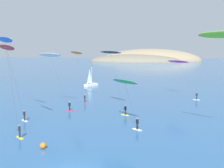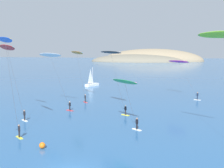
% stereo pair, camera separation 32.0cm
% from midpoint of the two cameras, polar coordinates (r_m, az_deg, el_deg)
% --- Properties ---
extents(headland_island, '(94.19, 48.63, 21.38)m').
position_cam_midpoint_polar(headland_island, '(241.86, 7.12, 4.59)').
color(headland_island, '#84755B').
rests_on(headland_island, ground).
extents(sailboat_near, '(3.56, 5.72, 5.70)m').
position_cam_midpoint_polar(sailboat_near, '(84.12, -3.85, 0.06)').
color(sailboat_near, white).
rests_on(sailboat_near, ground).
extents(kitesurfer_green, '(5.09, 4.44, 6.92)m').
position_cam_midpoint_polar(kitesurfer_green, '(39.91, 2.99, -0.22)').
color(kitesurfer_green, silver).
rests_on(kitesurfer_green, ground).
extents(kitesurfer_red, '(6.95, 4.99, 11.89)m').
position_cam_midpoint_polar(kitesurfer_red, '(48.46, -20.14, 5.95)').
color(kitesurfer_red, silver).
rests_on(kitesurfer_red, ground).
extents(kitesurfer_white, '(8.15, 4.57, 10.42)m').
position_cam_midpoint_polar(kitesurfer_white, '(53.66, -12.06, 5.03)').
color(kitesurfer_white, red).
rests_on(kitesurfer_white, ground).
extents(kitesurfer_black, '(6.49, 5.97, 10.81)m').
position_cam_midpoint_polar(kitesurfer_black, '(49.37, 0.11, 5.64)').
color(kitesurfer_black, yellow).
rests_on(kitesurfer_black, ground).
extents(kitesurfer_blue, '(6.31, 5.97, 12.79)m').
position_cam_midpoint_polar(kitesurfer_blue, '(39.98, -20.53, 7.01)').
color(kitesurfer_blue, yellow).
rests_on(kitesurfer_blue, ground).
extents(kitesurfer_orange, '(5.75, 6.88, 10.67)m').
position_cam_midpoint_polar(kitesurfer_orange, '(61.46, -6.87, 5.69)').
color(kitesurfer_orange, red).
rests_on(kitesurfer_orange, ground).
extents(kitesurfer_magenta, '(7.43, 6.36, 8.54)m').
position_cam_midpoint_polar(kitesurfer_magenta, '(65.99, 13.79, 3.92)').
color(kitesurfer_magenta, silver).
rests_on(kitesurfer_magenta, ground).
extents(marker_buoy, '(0.70, 0.70, 0.70)m').
position_cam_midpoint_polar(marker_buoy, '(33.25, -13.72, -12.02)').
color(marker_buoy, orange).
rests_on(marker_buoy, ground).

